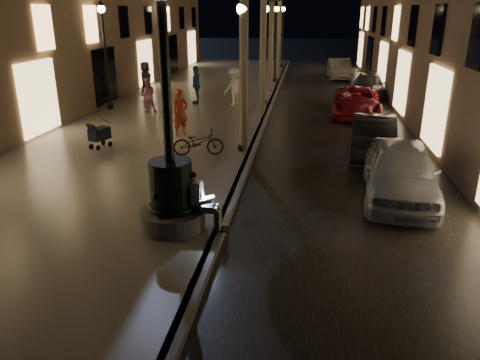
% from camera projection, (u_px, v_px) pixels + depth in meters
% --- Properties ---
extents(ground, '(120.00, 120.00, 0.00)m').
position_uv_depth(ground, '(268.00, 113.00, 22.18)').
color(ground, black).
rests_on(ground, ground).
extents(cobble_lane, '(6.00, 45.00, 0.02)m').
position_uv_depth(cobble_lane, '(332.00, 115.00, 21.79)').
color(cobble_lane, black).
rests_on(cobble_lane, ground).
extents(promenade, '(8.00, 45.00, 0.20)m').
position_uv_depth(promenade, '(186.00, 109.00, 22.67)').
color(promenade, slate).
rests_on(promenade, ground).
extents(curb_strip, '(0.25, 45.00, 0.20)m').
position_uv_depth(curb_strip, '(268.00, 111.00, 22.15)').
color(curb_strip, '#59595B').
rests_on(curb_strip, ground).
extents(fountain_lamppost, '(1.40, 1.40, 5.21)m').
position_uv_depth(fountain_lamppost, '(171.00, 183.00, 9.81)').
color(fountain_lamppost, '#59595B').
rests_on(fountain_lamppost, promenade).
extents(seated_man_laptop, '(0.92, 0.31, 1.29)m').
position_uv_depth(seated_man_laptop, '(200.00, 199.00, 9.84)').
color(seated_man_laptop, gray).
rests_on(seated_man_laptop, promenade).
extents(lamp_curb_a, '(0.36, 0.36, 4.81)m').
position_uv_depth(lamp_curb_a, '(242.00, 57.00, 14.60)').
color(lamp_curb_a, black).
rests_on(lamp_curb_a, promenade).
extents(lamp_curb_b, '(0.36, 0.36, 4.81)m').
position_uv_depth(lamp_curb_b, '(265.00, 41.00, 22.04)').
color(lamp_curb_b, black).
rests_on(lamp_curb_b, promenade).
extents(lamp_curb_c, '(0.36, 0.36, 4.81)m').
position_uv_depth(lamp_curb_c, '(276.00, 33.00, 29.48)').
color(lamp_curb_c, black).
rests_on(lamp_curb_c, promenade).
extents(lamp_curb_d, '(0.36, 0.36, 4.81)m').
position_uv_depth(lamp_curb_d, '(283.00, 28.00, 36.92)').
color(lamp_curb_d, black).
rests_on(lamp_curb_d, promenade).
extents(lamp_left_b, '(0.36, 0.36, 4.81)m').
position_uv_depth(lamp_left_b, '(104.00, 42.00, 21.10)').
color(lamp_left_b, black).
rests_on(lamp_left_b, promenade).
extents(lamp_left_c, '(0.36, 0.36, 4.81)m').
position_uv_depth(lamp_left_c, '(167.00, 32.00, 30.40)').
color(lamp_left_c, black).
rests_on(lamp_left_c, promenade).
extents(stroller, '(0.63, 0.96, 0.98)m').
position_uv_depth(stroller, '(99.00, 134.00, 15.73)').
color(stroller, black).
rests_on(stroller, promenade).
extents(car_front, '(2.21, 4.54, 1.49)m').
position_uv_depth(car_front, '(400.00, 171.00, 11.98)').
color(car_front, '#ABADB3').
rests_on(car_front, ground).
extents(car_second, '(1.75, 4.09, 1.31)m').
position_uv_depth(car_second, '(373.00, 137.00, 15.43)').
color(car_second, black).
rests_on(car_second, ground).
extents(car_third, '(2.48, 4.74, 1.28)m').
position_uv_depth(car_third, '(357.00, 102.00, 21.47)').
color(car_third, maroon).
rests_on(car_third, ground).
extents(car_rear, '(2.17, 4.44, 1.24)m').
position_uv_depth(car_rear, '(369.00, 86.00, 26.03)').
color(car_rear, '#2D2D32').
rests_on(car_rear, ground).
extents(car_fifth, '(1.58, 4.22, 1.38)m').
position_uv_depth(car_fifth, '(339.00, 69.00, 32.87)').
color(car_fifth, '#ACACA7').
rests_on(car_fifth, ground).
extents(pedestrian_red, '(0.74, 0.74, 1.73)m').
position_uv_depth(pedestrian_red, '(180.00, 113.00, 17.17)').
color(pedestrian_red, '#C23B26').
rests_on(pedestrian_red, promenade).
extents(pedestrian_pink, '(0.91, 0.82, 1.55)m').
position_uv_depth(pedestrian_pink, '(148.00, 95.00, 21.21)').
color(pedestrian_pink, '#D16FA0').
rests_on(pedestrian_pink, promenade).
extents(pedestrian_white, '(1.27, 1.31, 1.80)m').
position_uv_depth(pedestrian_white, '(234.00, 87.00, 22.71)').
color(pedestrian_white, white).
rests_on(pedestrian_white, promenade).
extents(pedestrian_blue, '(0.71, 1.17, 1.86)m').
position_uv_depth(pedestrian_blue, '(196.00, 85.00, 23.08)').
color(pedestrian_blue, '#275191').
rests_on(pedestrian_blue, promenade).
extents(pedestrian_dark, '(0.66, 0.96, 1.87)m').
position_uv_depth(pedestrian_dark, '(146.00, 80.00, 24.61)').
color(pedestrian_dark, '#36363C').
rests_on(pedestrian_dark, promenade).
extents(bicycle, '(1.71, 0.92, 0.85)m').
position_uv_depth(bicycle, '(198.00, 142.00, 14.98)').
color(bicycle, black).
rests_on(bicycle, promenade).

